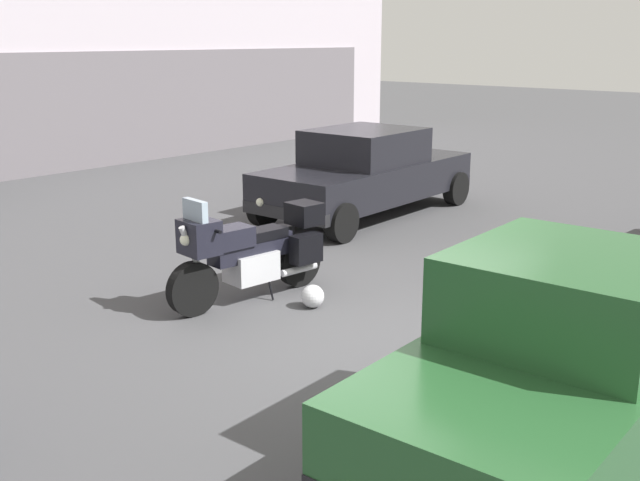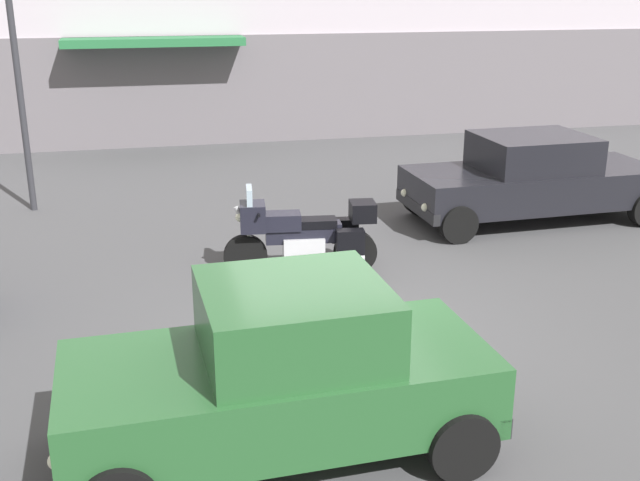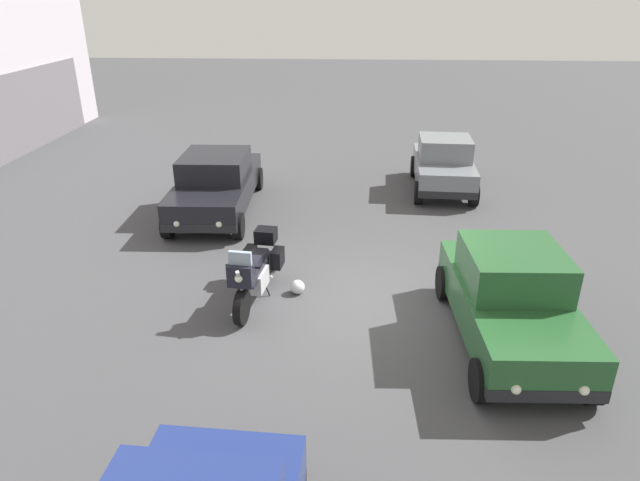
{
  "view_description": "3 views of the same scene",
  "coord_description": "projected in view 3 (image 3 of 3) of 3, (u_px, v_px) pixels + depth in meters",
  "views": [
    {
      "loc": [
        -6.15,
        -4.38,
        3.13
      ],
      "look_at": [
        -0.3,
        0.69,
        1.06
      ],
      "focal_mm": 42.68,
      "sensor_mm": 36.0,
      "label": 1
    },
    {
      "loc": [
        -2.19,
        -8.44,
        4.16
      ],
      "look_at": [
        -0.15,
        0.24,
        1.15
      ],
      "focal_mm": 43.6,
      "sensor_mm": 36.0,
      "label": 2
    },
    {
      "loc": [
        -9.14,
        0.33,
        5.41
      ],
      "look_at": [
        0.36,
        0.87,
        1.11
      ],
      "focal_mm": 31.28,
      "sensor_mm": 36.0,
      "label": 3
    }
  ],
  "objects": [
    {
      "name": "helmet",
      "position": [
        297.0,
        287.0,
        10.8
      ],
      "size": [
        0.28,
        0.28,
        0.28
      ],
      "primitive_type": "sphere",
      "color": "silver",
      "rests_on": "ground"
    },
    {
      "name": "car_compact_side",
      "position": [
        443.0,
        165.0,
        16.14
      ],
      "size": [
        3.54,
        1.86,
        1.56
      ],
      "rotation": [
        0.0,
        0.0,
        -0.05
      ],
      "color": "slate",
      "rests_on": "ground"
    },
    {
      "name": "motorcycle",
      "position": [
        255.0,
        270.0,
        10.41
      ],
      "size": [
        2.26,
        0.86,
        1.36
      ],
      "rotation": [
        0.0,
        0.0,
        3.02
      ],
      "color": "black",
      "rests_on": "ground"
    },
    {
      "name": "car_sedan_far",
      "position": [
        216.0,
        183.0,
        14.58
      ],
      "size": [
        4.62,
        2.02,
        1.56
      ],
      "rotation": [
        0.0,
        0.0,
        3.17
      ],
      "color": "black",
      "rests_on": "ground"
    },
    {
      "name": "car_wagon_end",
      "position": [
        511.0,
        299.0,
        9.07
      ],
      "size": [
        3.92,
        1.91,
        1.64
      ],
      "rotation": [
        0.0,
        0.0,
        3.18
      ],
      "color": "#235128",
      "rests_on": "ground"
    },
    {
      "name": "ground_plane",
      "position": [
        365.0,
        303.0,
        10.53
      ],
      "size": [
        80.0,
        80.0,
        0.0
      ],
      "primitive_type": "plane",
      "color": "#424244"
    }
  ]
}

